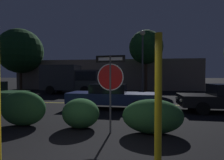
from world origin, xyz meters
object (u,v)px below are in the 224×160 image
object	(u,v)px
passing_car_2	(111,96)
street_lamp	(143,51)
hedge_bush_2	(81,113)
hedge_bush_3	(153,116)
yellow_pole_right	(158,103)
tree_0	(146,47)
tree_1	(20,51)
delivery_truck	(72,78)
hedge_bush_1	(23,108)
stop_sign	(110,78)

from	to	relation	value
passing_car_2	street_lamp	bearing A→B (deg)	167.51
hedge_bush_2	hedge_bush_3	bearing A→B (deg)	-6.39
yellow_pole_right	tree_0	bearing A→B (deg)	87.20
street_lamp	tree_1	xyz separation A→B (m)	(-14.98, 3.26, 0.69)
hedge_bush_3	delivery_truck	bearing A→B (deg)	121.17
hedge_bush_1	passing_car_2	bearing A→B (deg)	53.82
hedge_bush_2	tree_1	world-z (taller)	tree_1
hedge_bush_3	street_lamp	xyz separation A→B (m)	(0.19, 11.49, 3.65)
street_lamp	tree_1	distance (m)	15.35
passing_car_2	tree_1	world-z (taller)	tree_1
hedge_bush_3	yellow_pole_right	bearing A→B (deg)	-93.13
stop_sign	hedge_bush_1	world-z (taller)	stop_sign
yellow_pole_right	tree_0	world-z (taller)	tree_0
hedge_bush_2	passing_car_2	distance (m)	3.75
hedge_bush_1	hedge_bush_2	xyz separation A→B (m)	(2.16, -0.00, -0.12)
yellow_pole_right	delivery_truck	size ratio (longest dim) A/B	0.45
stop_sign	passing_car_2	distance (m)	4.26
delivery_truck	tree_1	distance (m)	9.29
stop_sign	hedge_bush_1	xyz separation A→B (m)	(-3.26, 0.39, -1.13)
hedge_bush_3	tree_0	xyz separation A→B (m)	(0.68, 14.15, 4.40)
hedge_bush_1	hedge_bush_3	size ratio (longest dim) A/B	0.90
street_lamp	tree_0	distance (m)	2.81
yellow_pole_right	hedge_bush_2	size ratio (longest dim) A/B	2.01
stop_sign	hedge_bush_2	world-z (taller)	stop_sign
hedge_bush_1	tree_1	bearing A→B (deg)	125.20
delivery_truck	tree_0	world-z (taller)	tree_0
street_lamp	tree_0	xyz separation A→B (m)	(0.48, 2.66, 0.76)
hedge_bush_3	delivery_truck	size ratio (longest dim) A/B	0.32
hedge_bush_2	passing_car_2	world-z (taller)	passing_car_2
passing_car_2	tree_0	bearing A→B (deg)	168.81
stop_sign	hedge_bush_1	distance (m)	3.47
hedge_bush_2	delivery_truck	world-z (taller)	delivery_truck
delivery_truck	tree_0	distance (m)	8.73
yellow_pole_right	stop_sign	bearing A→B (deg)	119.62
hedge_bush_1	hedge_bush_2	distance (m)	2.17
hedge_bush_2	tree_0	distance (m)	14.90
street_lamp	tree_1	size ratio (longest dim) A/B	0.80
hedge_bush_1	tree_0	bearing A→B (deg)	69.25
hedge_bush_1	tree_0	xyz separation A→B (m)	(5.26, 13.88, 4.31)
hedge_bush_3	passing_car_2	bearing A→B (deg)	115.25
passing_car_2	stop_sign	bearing A→B (deg)	10.59
street_lamp	tree_1	bearing A→B (deg)	167.73
hedge_bush_1	hedge_bush_3	distance (m)	4.59
stop_sign	hedge_bush_2	distance (m)	1.70
stop_sign	tree_1	distance (m)	20.30
yellow_pole_right	passing_car_2	bearing A→B (deg)	105.79
tree_0	tree_1	size ratio (longest dim) A/B	0.89
passing_car_2	delivery_truck	distance (m)	8.89
hedge_bush_3	delivery_truck	xyz separation A→B (m)	(-6.84, 11.30, 1.01)
hedge_bush_1	delivery_truck	size ratio (longest dim) A/B	0.29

